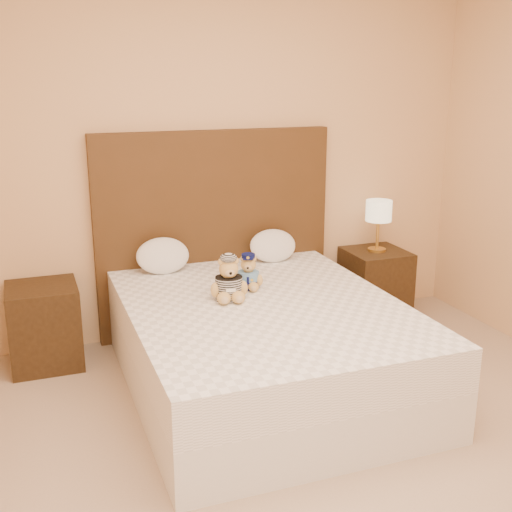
{
  "coord_description": "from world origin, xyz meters",
  "views": [
    {
      "loc": [
        -1.3,
        -2.19,
        1.89
      ],
      "look_at": [
        0.04,
        1.45,
        0.78
      ],
      "focal_mm": 45.0,
      "sensor_mm": 36.0,
      "label": 1
    }
  ],
  "objects_px": {
    "nightstand_left": "(45,326)",
    "teddy_police": "(248,271)",
    "bed": "(264,345)",
    "teddy_prisoner": "(229,278)",
    "pillow_left": "(163,254)",
    "pillow_right": "(273,244)",
    "nightstand_right": "(375,284)",
    "lamp": "(379,213)"
  },
  "relations": [
    {
      "from": "lamp",
      "to": "teddy_police",
      "type": "distance_m",
      "value": 1.35
    },
    {
      "from": "nightstand_right",
      "to": "lamp",
      "type": "xyz_separation_m",
      "value": [
        -0.0,
        0.0,
        0.57
      ]
    },
    {
      "from": "nightstand_right",
      "to": "lamp",
      "type": "distance_m",
      "value": 0.57
    },
    {
      "from": "bed",
      "to": "nightstand_left",
      "type": "relative_size",
      "value": 3.64
    },
    {
      "from": "nightstand_left",
      "to": "pillow_left",
      "type": "distance_m",
      "value": 0.91
    },
    {
      "from": "teddy_prisoner",
      "to": "pillow_right",
      "type": "distance_m",
      "value": 0.89
    },
    {
      "from": "lamp",
      "to": "teddy_prisoner",
      "type": "distance_m",
      "value": 1.58
    },
    {
      "from": "lamp",
      "to": "pillow_left",
      "type": "xyz_separation_m",
      "value": [
        -1.68,
        0.03,
        -0.17
      ]
    },
    {
      "from": "pillow_left",
      "to": "pillow_right",
      "type": "bearing_deg",
      "value": 0.0
    },
    {
      "from": "bed",
      "to": "lamp",
      "type": "relative_size",
      "value": 5.0
    },
    {
      "from": "bed",
      "to": "teddy_prisoner",
      "type": "height_order",
      "value": "teddy_prisoner"
    },
    {
      "from": "nightstand_left",
      "to": "pillow_right",
      "type": "xyz_separation_m",
      "value": [
        1.64,
        0.03,
        0.4
      ]
    },
    {
      "from": "teddy_police",
      "to": "teddy_prisoner",
      "type": "xyz_separation_m",
      "value": [
        -0.18,
        -0.16,
        0.02
      ]
    },
    {
      "from": "lamp",
      "to": "nightstand_left",
      "type": "bearing_deg",
      "value": 180.0
    },
    {
      "from": "bed",
      "to": "pillow_left",
      "type": "height_order",
      "value": "pillow_left"
    },
    {
      "from": "pillow_left",
      "to": "pillow_right",
      "type": "relative_size",
      "value": 1.04
    },
    {
      "from": "nightstand_left",
      "to": "lamp",
      "type": "height_order",
      "value": "lamp"
    },
    {
      "from": "pillow_left",
      "to": "lamp",
      "type": "bearing_deg",
      "value": -1.02
    },
    {
      "from": "bed",
      "to": "nightstand_right",
      "type": "xyz_separation_m",
      "value": [
        1.25,
        0.8,
        -0.0
      ]
    },
    {
      "from": "nightstand_right",
      "to": "teddy_prisoner",
      "type": "bearing_deg",
      "value": -155.14
    },
    {
      "from": "lamp",
      "to": "pillow_left",
      "type": "height_order",
      "value": "lamp"
    },
    {
      "from": "bed",
      "to": "lamp",
      "type": "distance_m",
      "value": 1.59
    },
    {
      "from": "nightstand_right",
      "to": "pillow_right",
      "type": "distance_m",
      "value": 0.95
    },
    {
      "from": "pillow_left",
      "to": "nightstand_left",
      "type": "bearing_deg",
      "value": -177.9
    },
    {
      "from": "nightstand_left",
      "to": "pillow_right",
      "type": "bearing_deg",
      "value": 1.05
    },
    {
      "from": "nightstand_right",
      "to": "lamp",
      "type": "relative_size",
      "value": 1.38
    },
    {
      "from": "lamp",
      "to": "teddy_prisoner",
      "type": "bearing_deg",
      "value": -155.14
    },
    {
      "from": "nightstand_right",
      "to": "teddy_police",
      "type": "distance_m",
      "value": 1.4
    },
    {
      "from": "bed",
      "to": "teddy_prisoner",
      "type": "distance_m",
      "value": 0.47
    },
    {
      "from": "nightstand_left",
      "to": "teddy_prisoner",
      "type": "distance_m",
      "value": 1.33
    },
    {
      "from": "nightstand_left",
      "to": "pillow_left",
      "type": "height_order",
      "value": "pillow_left"
    },
    {
      "from": "nightstand_left",
      "to": "lamp",
      "type": "bearing_deg",
      "value": 0.0
    },
    {
      "from": "nightstand_left",
      "to": "teddy_police",
      "type": "distance_m",
      "value": 1.41
    },
    {
      "from": "teddy_police",
      "to": "teddy_prisoner",
      "type": "bearing_deg",
      "value": -116.94
    },
    {
      "from": "bed",
      "to": "nightstand_right",
      "type": "bearing_deg",
      "value": 32.62
    },
    {
      "from": "bed",
      "to": "nightstand_left",
      "type": "height_order",
      "value": "same"
    },
    {
      "from": "nightstand_left",
      "to": "pillow_left",
      "type": "xyz_separation_m",
      "value": [
        0.82,
        0.03,
        0.41
      ]
    },
    {
      "from": "lamp",
      "to": "teddy_police",
      "type": "xyz_separation_m",
      "value": [
        -1.24,
        -0.5,
        -0.18
      ]
    },
    {
      "from": "bed",
      "to": "nightstand_left",
      "type": "xyz_separation_m",
      "value": [
        -1.25,
        0.8,
        -0.0
      ]
    },
    {
      "from": "bed",
      "to": "teddy_prisoner",
      "type": "relative_size",
      "value": 7.4
    },
    {
      "from": "nightstand_left",
      "to": "teddy_prisoner",
      "type": "relative_size",
      "value": 2.03
    },
    {
      "from": "teddy_prisoner",
      "to": "pillow_left",
      "type": "relative_size",
      "value": 0.73
    }
  ]
}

